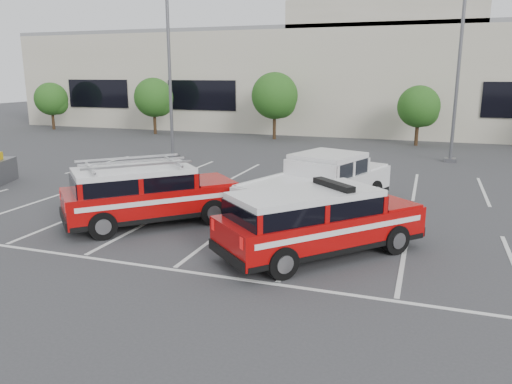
% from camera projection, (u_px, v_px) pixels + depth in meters
% --- Properties ---
extents(ground, '(120.00, 120.00, 0.00)m').
position_uv_depth(ground, '(218.00, 235.00, 15.03)').
color(ground, '#363639').
rests_on(ground, ground).
extents(stall_markings, '(23.00, 15.00, 0.01)m').
position_uv_depth(stall_markings, '(264.00, 200.00, 19.17)').
color(stall_markings, silver).
rests_on(stall_markings, ground).
extents(convention_building, '(60.00, 16.99, 13.20)m').
position_uv_depth(convention_building, '(365.00, 73.00, 43.15)').
color(convention_building, beige).
rests_on(convention_building, ground).
extents(tree_far_left, '(2.77, 2.77, 3.99)m').
position_uv_depth(tree_far_left, '(52.00, 100.00, 42.66)').
color(tree_far_left, '#3F2B19').
rests_on(tree_far_left, ground).
extents(tree_left, '(3.07, 3.07, 4.42)m').
position_uv_depth(tree_left, '(155.00, 99.00, 39.40)').
color(tree_left, '#3F2B19').
rests_on(tree_left, ground).
extents(tree_mid_left, '(3.37, 3.37, 4.85)m').
position_uv_depth(tree_mid_left, '(276.00, 97.00, 36.14)').
color(tree_mid_left, '#3F2B19').
rests_on(tree_mid_left, ground).
extents(tree_mid_right, '(2.77, 2.77, 3.99)m').
position_uv_depth(tree_mid_right, '(420.00, 108.00, 33.07)').
color(tree_mid_right, '#3F2B19').
rests_on(tree_mid_right, ground).
extents(light_pole_left, '(0.90, 0.60, 10.24)m').
position_uv_depth(light_pole_left, '(169.00, 65.00, 27.40)').
color(light_pole_left, '#59595E').
rests_on(light_pole_left, ground).
extents(light_pole_mid, '(0.90, 0.60, 10.24)m').
position_uv_depth(light_pole_mid, '(459.00, 65.00, 26.29)').
color(light_pole_mid, '#59595E').
rests_on(light_pole_mid, ground).
extents(fire_chief_suv, '(5.26, 5.48, 1.96)m').
position_uv_depth(fire_chief_suv, '(318.00, 226.00, 13.28)').
color(fire_chief_suv, '#9B0707').
rests_on(fire_chief_suv, ground).
extents(white_pickup, '(4.40, 6.99, 2.03)m').
position_uv_depth(white_pickup, '(319.00, 190.00, 17.34)').
color(white_pickup, silver).
rests_on(white_pickup, ground).
extents(ladder_suv, '(5.30, 5.28, 2.12)m').
position_uv_depth(ladder_suv, '(148.00, 198.00, 16.03)').
color(ladder_suv, '#9B0707').
rests_on(ladder_suv, ground).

